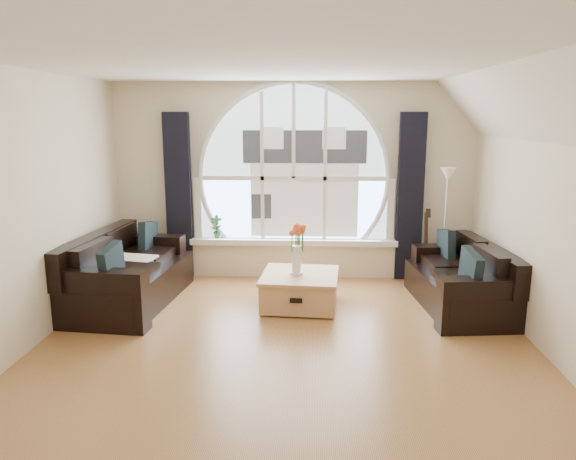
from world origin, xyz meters
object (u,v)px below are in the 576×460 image
object	(u,v)px
sofa_left	(129,271)
guitar	(425,246)
vase_flowers	(297,242)
sofa_right	(460,275)
floor_lamp	(445,229)
potted_plant	(216,227)
coffee_chest	(300,288)

from	to	relation	value
sofa_left	guitar	distance (m)	3.85
sofa_left	vase_flowers	size ratio (longest dim) A/B	2.76
sofa_right	guitar	size ratio (longest dim) A/B	1.62
floor_lamp	guitar	xyz separation A→B (m)	(-0.22, 0.15, -0.27)
vase_flowers	guitar	distance (m)	1.97
vase_flowers	potted_plant	size ratio (longest dim) A/B	2.13
guitar	potted_plant	xyz separation A→B (m)	(-2.87, 0.27, 0.18)
guitar	sofa_right	bearing A→B (deg)	-74.67
vase_flowers	potted_plant	world-z (taller)	vase_flowers
coffee_chest	guitar	distance (m)	1.93
potted_plant	guitar	bearing A→B (deg)	-5.45
coffee_chest	floor_lamp	world-z (taller)	floor_lamp
coffee_chest	potted_plant	bearing A→B (deg)	139.38
sofa_right	potted_plant	distance (m)	3.35
sofa_left	vase_flowers	bearing A→B (deg)	5.07
floor_lamp	guitar	distance (m)	0.38
sofa_left	coffee_chest	world-z (taller)	sofa_left
sofa_left	coffee_chest	bearing A→B (deg)	5.46
coffee_chest	floor_lamp	distance (m)	2.12
sofa_left	sofa_right	distance (m)	3.98
vase_flowers	floor_lamp	size ratio (longest dim) A/B	0.44
sofa_right	vase_flowers	distance (m)	1.98
coffee_chest	vase_flowers	bearing A→B (deg)	-157.62
sofa_right	potted_plant	size ratio (longest dim) A/B	5.20
guitar	potted_plant	world-z (taller)	guitar
coffee_chest	potted_plant	size ratio (longest dim) A/B	2.73
sofa_right	guitar	xyz separation A→B (m)	(-0.24, 0.92, 0.13)
guitar	vase_flowers	bearing A→B (deg)	-150.20
vase_flowers	floor_lamp	distance (m)	2.08
vase_flowers	guitar	world-z (taller)	vase_flowers
sofa_left	sofa_right	bearing A→B (deg)	6.11
sofa_right	vase_flowers	size ratio (longest dim) A/B	2.45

